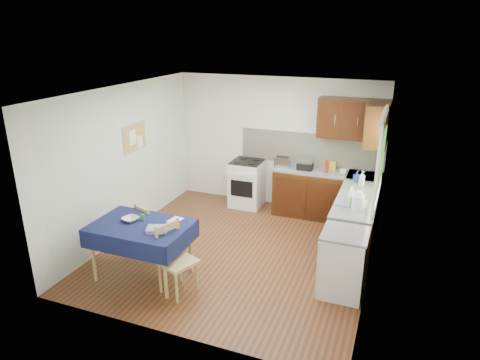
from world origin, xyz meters
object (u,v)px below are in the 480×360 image
at_px(sandwich_press, 305,165).
at_px(dish_rack, 351,202).
at_px(dining_table, 141,231).
at_px(kettle, 358,201).
at_px(toaster, 282,162).
at_px(chair_far, 150,229).
at_px(chair_near, 175,257).

xyz_separation_m(sandwich_press, dish_rack, (1.00, -1.34, -0.05)).
relative_size(dining_table, dish_rack, 2.90).
bearing_deg(kettle, dining_table, -153.64).
distance_m(toaster, sandwich_press, 0.42).
bearing_deg(sandwich_press, toaster, 176.08).
bearing_deg(chair_far, dining_table, 133.01).
distance_m(chair_far, kettle, 3.09).
xyz_separation_m(chair_near, kettle, (2.11, 1.50, 0.52)).
distance_m(dining_table, chair_far, 0.60).
distance_m(toaster, dish_rack, 1.94).
height_order(chair_near, kettle, kettle).
bearing_deg(sandwich_press, dining_table, -125.96).
bearing_deg(chair_far, dish_rack, -137.72).
bearing_deg(dining_table, sandwich_press, 71.34).
relative_size(toaster, sandwich_press, 1.03).
bearing_deg(dining_table, kettle, 36.71).
bearing_deg(chair_far, kettle, -142.25).
relative_size(chair_far, chair_near, 0.91).
relative_size(chair_near, kettle, 3.23).
bearing_deg(kettle, toaster, 135.14).
bearing_deg(sandwich_press, chair_near, -115.08).
bearing_deg(kettle, chair_near, -144.61).
distance_m(chair_near, kettle, 2.65).
relative_size(toaster, kettle, 0.93).
bearing_deg(chair_near, dining_table, 98.12).
height_order(dining_table, chair_far, chair_far).
distance_m(chair_far, dish_rack, 3.03).
bearing_deg(chair_far, sandwich_press, -105.35).
height_order(chair_near, dish_rack, dish_rack).
xyz_separation_m(toaster, sandwich_press, (0.42, 0.02, -0.02)).
xyz_separation_m(chair_far, dish_rack, (2.80, 1.05, 0.46)).
bearing_deg(chair_near, chair_far, 72.73).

